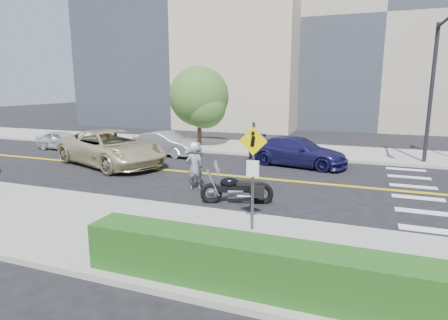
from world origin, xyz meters
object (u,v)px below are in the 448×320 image
Objects in this scene: suv at (111,148)px; parked_car_white at (62,140)px; parked_car_silver at (166,143)px; parked_car_blue at (297,152)px; pedestrian_sign at (253,166)px; motorcycle at (237,183)px; motorcyclist at (195,166)px.

suv is 6.72m from parked_car_white.
suv is 1.57× the size of parked_car_silver.
parked_car_silver is 0.82× the size of parked_car_blue.
parked_car_blue is (9.08, 3.35, -0.18)m from suv.
suv is 9.68m from parked_car_blue.
pedestrian_sign is 9.73m from parked_car_blue.
parked_car_white is 0.70× the size of parked_car_blue.
motorcycle reaches higher than parked_car_blue.
pedestrian_sign is at bearing -102.55° from suv.
pedestrian_sign is 1.56× the size of motorcyclist.
motorcycle is at bearing -93.71° from suv.
pedestrian_sign reaches higher than motorcycle.
motorcycle is at bearing -125.51° from parked_car_silver.
motorcyclist is at bearing -131.45° from parked_car_silver.
suv is (-9.51, 6.30, -1.04)m from pedestrian_sign.
parked_car_white is at bearing 149.35° from pedestrian_sign.
motorcycle is 9.03m from suv.
pedestrian_sign is at bearing -81.42° from motorcycle.
suv is 3.81m from parked_car_silver.
suv is at bearing 136.60° from motorcycle.
pedestrian_sign is at bearing -129.03° from parked_car_silver.
motorcycle is at bearing -114.64° from parked_car_white.
pedestrian_sign is at bearing -166.86° from parked_car_blue.
pedestrian_sign is 0.71× the size of parked_car_silver.
parked_car_white is 7.29m from parked_car_silver.
parked_car_blue is at bearing -80.86° from parked_car_silver.
parked_car_blue is at bearing 92.52° from pedestrian_sign.
motorcycle is 0.70× the size of parked_car_white.
pedestrian_sign is 11.45m from suv.
parked_car_white is (-6.05, 2.92, -0.31)m from suv.
pedestrian_sign is at bearing 102.56° from motorcyclist.
motorcyclist is (-3.46, 3.60, -1.00)m from pedestrian_sign.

